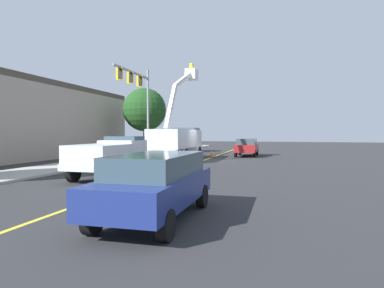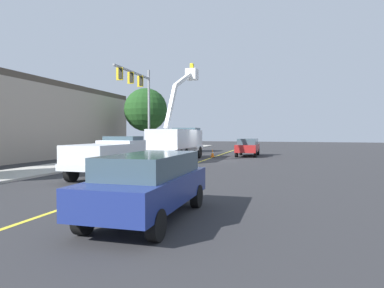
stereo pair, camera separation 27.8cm
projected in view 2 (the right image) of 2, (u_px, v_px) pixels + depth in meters
name	position (u px, v px, depth m)	size (l,w,h in m)	color
ground	(204.00, 160.00, 27.11)	(120.00, 120.00, 0.00)	#2D2D30
sidewalk_far_side	(121.00, 158.00, 29.11)	(60.00, 3.60, 0.12)	#B2ADA3
lane_centre_stripe	(204.00, 160.00, 27.11)	(50.00, 0.16, 0.01)	yellow
utility_bucket_truck	(178.00, 140.00, 27.10)	(8.32, 2.95, 8.08)	silver
service_pickup_truck	(110.00, 155.00, 16.63)	(5.70, 2.43, 2.06)	silver
passing_minivan	(248.00, 146.00, 31.94)	(4.89, 2.16, 1.69)	maroon
trailing_sedan	(149.00, 182.00, 8.68)	(4.89, 2.16, 1.69)	navy
traffic_cone_leading	(121.00, 179.00, 13.69)	(0.40, 0.40, 0.72)	black
traffic_cone_mid_front	(183.00, 162.00, 21.29)	(0.40, 0.40, 0.79)	black
traffic_cone_mid_rear	(213.00, 153.00, 30.20)	(0.40, 0.40, 0.76)	black
traffic_signal_mast	(140.00, 93.00, 30.24)	(7.01, 0.78, 8.34)	gray
commercial_building_backdrop	(19.00, 121.00, 30.66)	(23.95, 11.23, 6.71)	#A89989
street_tree_right	(146.00, 110.00, 36.44)	(4.73, 4.73, 7.15)	brown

